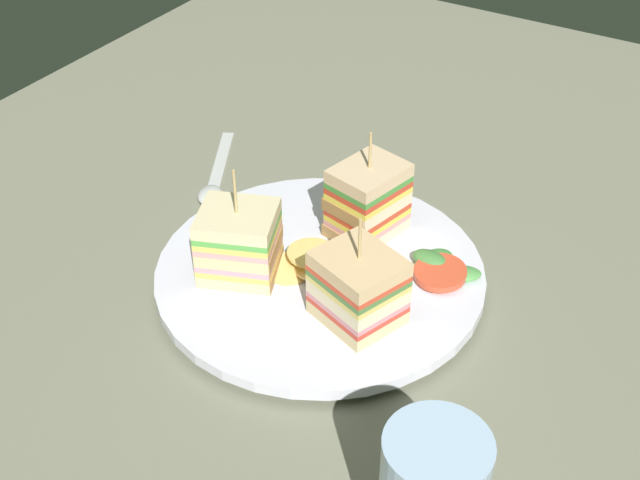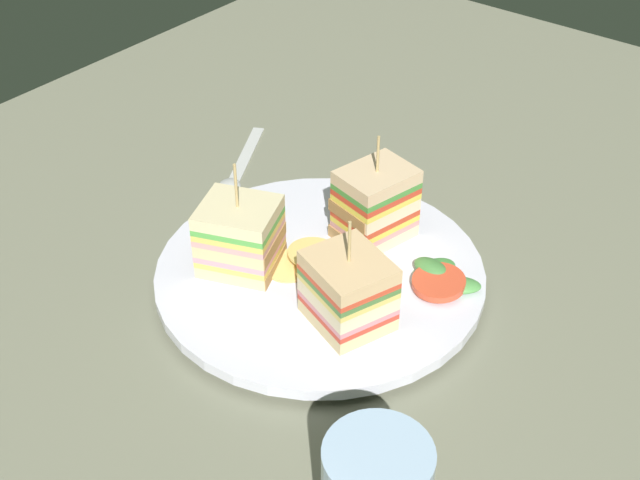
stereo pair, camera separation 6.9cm
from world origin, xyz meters
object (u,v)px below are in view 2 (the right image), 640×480
Objects in this scene: sandwich_wedge_1 at (375,204)px; spoon at (234,177)px; plate at (320,275)px; sandwich_wedge_0 at (348,291)px; chip_pile at (303,261)px; sandwich_wedge_2 at (240,237)px.

sandwich_wedge_1 is 0.75× the size of spoon.
plate is 2.75× the size of sandwich_wedge_1.
chip_pile is at bearing -2.28° from sandwich_wedge_0.
sandwich_wedge_0 is 25.13cm from spoon.
sandwich_wedge_0 reaches higher than plate.
sandwich_wedge_1 is 12.05cm from sandwich_wedge_2.
chip_pile is 0.50× the size of spoon.
plate is at bearing 12.61° from sandwich_wedge_2.
plate is at bearing 38.40° from spoon.
sandwich_wedge_2 is 1.47× the size of chip_pile.
sandwich_wedge_1 is at bearing 36.72° from sandwich_wedge_2.
sandwich_wedge_2 is 5.65cm from chip_pile.
plate is at bearing -48.39° from chip_pile.
sandwich_wedge_0 is 11.15cm from sandwich_wedge_1.
sandwich_wedge_1 is 1.48× the size of chip_pile.
spoon is (10.84, 22.26, -4.31)cm from sandwich_wedge_0.
plate is 7.55cm from sandwich_wedge_2.
sandwich_wedge_2 is (-0.13, 10.99, 0.06)cm from sandwich_wedge_0.
sandwich_wedge_1 is at bearing 59.52° from spoon.
sandwich_wedge_2 is at bearing 124.22° from plate.
plate is at bearing -13.11° from sandwich_wedge_0.
chip_pile is at bearing 131.61° from plate.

